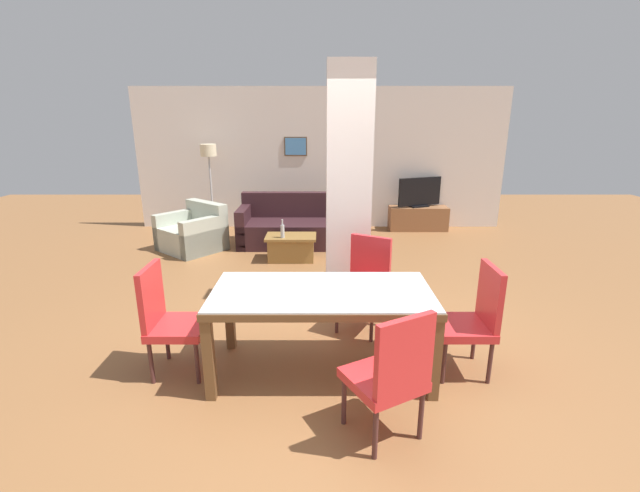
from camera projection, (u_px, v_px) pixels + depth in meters
name	position (u px, v px, depth m)	size (l,w,h in m)	color
ground_plane	(320.00, 370.00, 3.76)	(18.00, 18.00, 0.00)	brown
back_wall	(319.00, 159.00, 8.37)	(7.20, 0.09, 2.70)	silver
divider_pillar	(347.00, 191.00, 4.72)	(0.49, 0.33, 2.70)	silver
dining_table	(320.00, 306.00, 3.58)	(1.84, 0.89, 0.76)	brown
dining_chair_head_left	(166.00, 317.00, 3.60)	(0.46, 0.46, 0.96)	red
dining_chair_far_right	(364.00, 280.00, 4.41)	(0.62, 0.62, 0.96)	red
dining_chair_head_right	(471.00, 316.00, 3.61)	(0.46, 0.46, 0.96)	red
dining_chair_near_right	(390.00, 372.00, 2.82)	(0.62, 0.62, 0.96)	red
sofa	(296.00, 227.00, 7.46)	(2.00, 0.91, 0.86)	#351C20
armchair	(191.00, 234.00, 7.13)	(1.26, 1.25, 0.77)	#B3BAA6
coffee_table	(290.00, 247.00, 6.62)	(0.77, 0.48, 0.39)	olive
bottle	(281.00, 231.00, 6.42)	(0.06, 0.06, 0.28)	#B2B7BC
tv_stand	(416.00, 218.00, 8.43)	(1.13, 0.40, 0.46)	#905C38
tv_screen	(418.00, 193.00, 8.28)	(0.87, 0.38, 0.57)	black
floor_lamp	(207.00, 159.00, 7.98)	(0.29, 0.29, 1.66)	#B7B7BC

